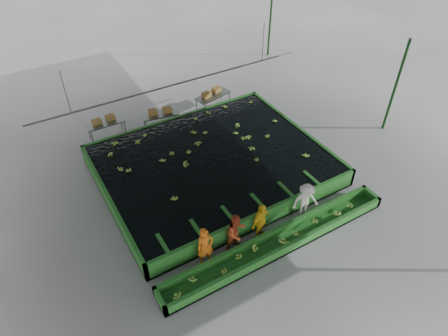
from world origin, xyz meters
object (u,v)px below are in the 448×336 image
worker_a (205,247)px  packing_table_mid (161,121)px  packing_table_left (107,129)px  packing_table_right (213,102)px  worker_c (261,221)px  flotation_tank (213,165)px  worker_b (236,232)px  worker_d (305,201)px  box_stack_right (212,94)px  box_stack_left (104,122)px  sorting_trough (278,242)px  box_stack_mid (160,113)px

worker_a → packing_table_mid: size_ratio=0.92×
packing_table_left → packing_table_right: 6.09m
worker_a → worker_c: worker_a is taller
flotation_tank → worker_c: size_ratio=5.78×
worker_b → packing_table_mid: (0.84, 8.95, -0.44)m
flotation_tank → packing_table_right: (2.75, 4.84, 0.02)m
flotation_tank → worker_a: 5.12m
worker_b → worker_d: size_ratio=1.03×
worker_a → packing_table_right: (5.49, 9.14, -0.41)m
flotation_tank → box_stack_right: bearing=61.3°
worker_c → box_stack_right: bearing=52.9°
worker_d → box_stack_left: size_ratio=1.43×
sorting_trough → worker_d: worker_d is taller
box_stack_mid → worker_c: bearing=-88.6°
worker_a → worker_d: (4.62, 0.00, -0.03)m
packing_table_left → box_stack_left: 0.45m
packing_table_left → packing_table_mid: 2.83m
worker_b → box_stack_left: bearing=89.2°
sorting_trough → box_stack_mid: (-0.53, 9.81, 0.62)m
worker_c → packing_table_left: 10.10m
box_stack_mid → box_stack_right: (3.24, 0.23, 0.07)m
packing_table_mid → packing_table_right: 3.33m
worker_d → box_stack_mid: size_ratio=1.35×
worker_b → worker_c: bearing=-12.1°
worker_d → packing_table_mid: size_ratio=0.89×
packing_table_mid → box_stack_left: 2.93m
worker_d → flotation_tank: bearing=131.4°
sorting_trough → packing_table_mid: bearing=93.4°
worker_d → packing_table_right: worker_d is taller
worker_a → packing_table_right: worker_a is taller
packing_table_mid → packing_table_right: bearing=3.4°
packing_table_left → worker_a: bearing=-86.5°
worker_c → box_stack_mid: (-0.21, 9.01, 0.00)m
packing_table_right → box_stack_left: (-6.11, 0.59, 0.41)m
packing_table_right → worker_c: bearing=-108.5°
packing_table_mid → box_stack_left: (-2.79, 0.78, 0.44)m
box_stack_left → box_stack_right: size_ratio=0.92×
flotation_tank → worker_c: (-0.32, -4.30, 0.41)m
worker_c → packing_table_left: worker_c is taller
packing_table_left → box_stack_mid: (2.79, -0.62, 0.43)m
box_stack_left → sorting_trough: bearing=-72.3°
flotation_tank → worker_d: bearing=-66.4°
worker_a → box_stack_right: (5.45, 9.24, 0.06)m
sorting_trough → box_stack_left: bearing=107.7°
worker_a → worker_b: bearing=5.6°
packing_table_left → box_stack_mid: 2.89m
packing_table_right → box_stack_left: size_ratio=1.73×
packing_table_right → box_stack_mid: (-3.28, -0.13, 0.40)m
worker_b → flotation_tank: bearing=59.6°
worker_d → worker_c: bearing=-162.2°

